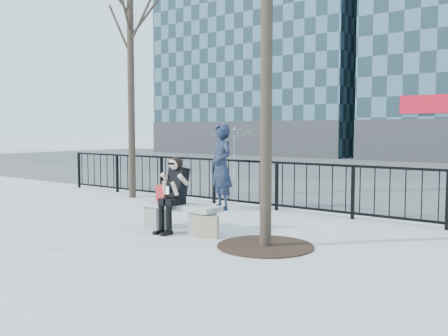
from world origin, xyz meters
The scene contains 12 objects.
ground centered at (0.00, 0.00, 0.00)m, with size 120.00×120.00×0.00m, color #A4A59F.
street_surface centered at (0.00, 15.00, 0.00)m, with size 60.00×23.00×0.01m, color #474747.
railing centered at (0.00, 3.00, 0.55)m, with size 14.00×0.06×1.10m.
building_left centered at (-15.00, 27.00, 11.30)m, with size 16.20×10.20×22.60m.
tree_left centered at (-4.00, 2.50, 4.86)m, with size 2.80×2.80×6.50m.
tree_grate centered at (1.90, -0.10, 0.01)m, with size 1.50×1.50×0.02m, color black.
bench_main centered at (0.00, 0.00, 0.30)m, with size 1.65×0.46×0.49m.
seated_woman centered at (0.00, -0.16, 0.67)m, with size 0.50×0.64×1.34m.
handbag centered at (-0.40, 0.02, 0.64)m, with size 0.36×0.17×0.30m, color #A71417.
shopping_bag centered at (0.77, -0.16, 0.19)m, with size 0.39×0.15×0.37m, color tan.
standing_man centered at (-0.86, 2.34, 0.98)m, with size 0.71×0.47×1.95m, color black.
vendor_umbrella centered at (-4.66, 7.92, 0.97)m, with size 2.11×2.15×1.94m, color #EFF837.
Camera 1 is at (6.03, -6.53, 1.81)m, focal length 40.00 mm.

